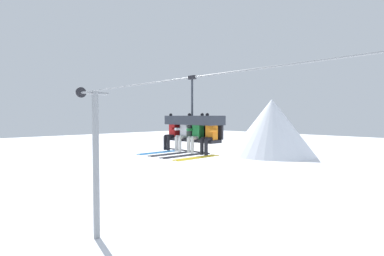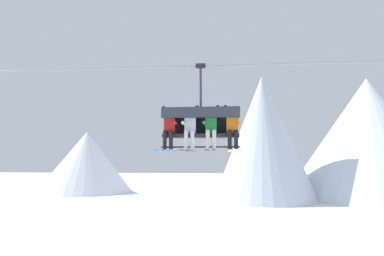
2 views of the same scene
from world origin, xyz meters
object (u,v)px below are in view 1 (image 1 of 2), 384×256
object	(u,v)px
skier_red	(171,132)
skier_white	(183,133)
lift_tower_near	(96,161)
skier_green	(195,133)
chairlift_chair	(194,124)
skier_orange	(209,134)

from	to	relation	value
skier_red	skier_white	bearing A→B (deg)	0.00
lift_tower_near	skier_green	distance (m)	9.22
skier_red	skier_green	world-z (taller)	same
chairlift_chair	skier_white	distance (m)	0.46
skier_red	skier_orange	xyz separation A→B (m)	(1.79, 0.00, 0.00)
chairlift_chair	skier_orange	bearing A→B (deg)	-13.54
skier_red	skier_orange	distance (m)	1.79
skier_white	skier_red	bearing A→B (deg)	180.00
skier_red	skier_green	distance (m)	1.20
skier_white	lift_tower_near	bearing A→B (deg)	173.70
chairlift_chair	lift_tower_near	bearing A→B (deg)	175.32
chairlift_chair	skier_green	distance (m)	0.46
chairlift_chair	skier_orange	world-z (taller)	chairlift_chair
lift_tower_near	skier_red	bearing A→B (deg)	-6.78
chairlift_chair	skier_red	size ratio (longest dim) A/B	1.45
lift_tower_near	skier_red	xyz separation A→B (m)	(7.76, -0.92, 1.97)
lift_tower_near	skier_white	size ratio (longest dim) A/B	4.98
skier_orange	lift_tower_near	bearing A→B (deg)	174.48
chairlift_chair	skier_orange	distance (m)	0.96
lift_tower_near	skier_orange	size ratio (longest dim) A/B	4.98
skier_green	skier_orange	world-z (taller)	same
lift_tower_near	skier_green	world-z (taller)	lift_tower_near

